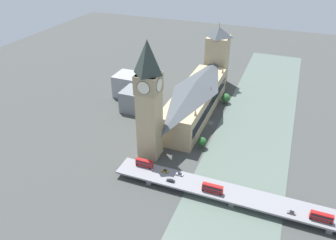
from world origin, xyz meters
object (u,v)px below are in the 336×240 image
at_px(road_bridge, 234,195).
at_px(double_decker_bus_rear, 144,163).
at_px(car_southbound_lead, 165,171).
at_px(victoria_tower, 217,56).
at_px(car_northbound_lead, 180,174).
at_px(car_northbound_mid, 292,212).
at_px(double_decker_bus_mid, 212,188).
at_px(car_northbound_tail, 171,181).
at_px(clock_tower, 149,99).
at_px(double_decker_bus_lead, 322,217).
at_px(parliament_hall, 196,98).

bearing_deg(road_bridge, double_decker_bus_rear, -3.51).
relative_size(double_decker_bus_rear, car_southbound_lead, 2.75).
bearing_deg(victoria_tower, car_northbound_lead, 96.10).
relative_size(car_northbound_mid, car_southbound_lead, 1.04).
height_order(double_decker_bus_mid, car_northbound_lead, double_decker_bus_mid).
bearing_deg(car_northbound_mid, car_northbound_lead, -6.60).
distance_m(double_decker_bus_mid, car_northbound_lead, 22.99).
xyz_separation_m(car_northbound_mid, car_northbound_tail, (67.12, -0.22, 0.02)).
relative_size(car_northbound_lead, car_northbound_mid, 1.08).
distance_m(double_decker_bus_rear, car_southbound_lead, 14.12).
xyz_separation_m(double_decker_bus_mid, double_decker_bus_rear, (45.05, -6.81, -0.07)).
relative_size(double_decker_bus_mid, car_northbound_tail, 2.47).
bearing_deg(road_bridge, car_northbound_tail, 5.72).
bearing_deg(car_northbound_mid, car_southbound_lead, -5.55).
bearing_deg(car_southbound_lead, car_northbound_tail, 132.29).
bearing_deg(clock_tower, double_decker_bus_mid, 152.58).
relative_size(double_decker_bus_mid, car_northbound_mid, 2.88).
distance_m(clock_tower, car_northbound_lead, 49.15).
bearing_deg(car_northbound_mid, double_decker_bus_mid, -0.72).
height_order(car_northbound_mid, car_northbound_tail, car_northbound_tail).
relative_size(double_decker_bus_lead, double_decker_bus_mid, 0.95).
bearing_deg(car_southbound_lead, road_bridge, 175.63).
distance_m(double_decker_bus_mid, car_northbound_mid, 42.39).
height_order(road_bridge, car_northbound_lead, car_northbound_lead).
bearing_deg(car_northbound_mid, parliament_hall, -48.12).
height_order(double_decker_bus_rear, car_northbound_tail, double_decker_bus_rear).
bearing_deg(clock_tower, car_northbound_tail, 133.35).
bearing_deg(car_northbound_mid, clock_tower, -15.89).
bearing_deg(car_northbound_lead, double_decker_bus_rear, 0.19).
bearing_deg(car_northbound_tail, double_decker_bus_rear, -19.38).
bearing_deg(car_northbound_tail, car_northbound_mid, 179.81).
bearing_deg(victoria_tower, double_decker_bus_mid, 103.66).
xyz_separation_m(double_decker_bus_lead, double_decker_bus_rear, (101.42, -6.83, 0.13)).
distance_m(victoria_tower, double_decker_bus_rear, 149.52).
distance_m(double_decker_bus_mid, car_northbound_tail, 24.88).
bearing_deg(road_bridge, victoria_tower, -71.99).
height_order(clock_tower, car_northbound_lead, clock_tower).
xyz_separation_m(double_decker_bus_mid, car_northbound_mid, (-42.33, 0.53, -2.11)).
bearing_deg(double_decker_bus_mid, car_southbound_lead, -11.99).
height_order(clock_tower, double_decker_bus_lead, clock_tower).
xyz_separation_m(double_decker_bus_rear, car_northbound_lead, (-23.21, -0.08, -2.00)).
bearing_deg(double_decker_bus_lead, road_bridge, -4.28).
bearing_deg(clock_tower, car_northbound_mid, 164.11).
bearing_deg(car_northbound_tail, car_southbound_lead, -47.71).
relative_size(road_bridge, double_decker_bus_lead, 12.65).
height_order(double_decker_bus_rear, car_southbound_lead, double_decker_bus_rear).
xyz_separation_m(victoria_tower, car_northbound_tail, (-12.84, 155.10, -22.10)).
height_order(victoria_tower, car_northbound_mid, victoria_tower).
relative_size(parliament_hall, car_northbound_mid, 25.56).
xyz_separation_m(parliament_hall, double_decker_bus_mid, (-37.58, 88.58, -7.30)).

